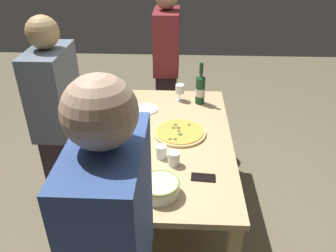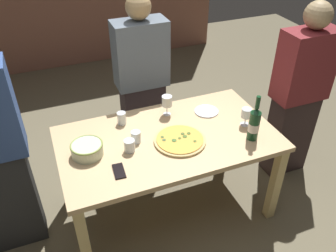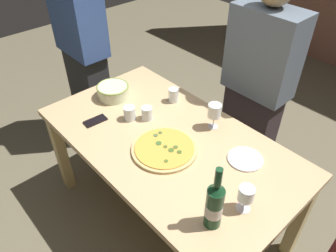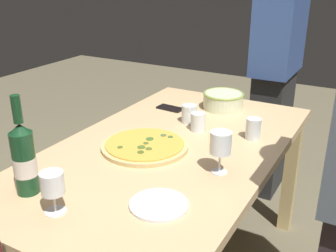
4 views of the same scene
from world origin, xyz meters
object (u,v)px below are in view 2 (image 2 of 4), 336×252
Objects in this scene: dining_table at (168,147)px; person_guest_left at (142,83)px; wine_bottle at (254,124)px; wine_glass_by_bottle at (167,102)px; serving_bowl at (87,149)px; cup_ceramic at (129,146)px; pizza at (180,140)px; wine_glass_near_pizza at (246,114)px; side_plate at (206,111)px; cup_amber at (136,137)px; person_host at (298,96)px; cell_phone at (119,171)px; cup_spare at (122,118)px.

person_guest_left reaches higher than dining_table.
wine_bottle is 2.12× the size of wine_glass_by_bottle.
serving_bowl is 0.29m from cup_ceramic.
dining_table is at bearing 125.94° from pizza.
wine_glass_near_pizza reaches higher than cup_ceramic.
wine_bottle is 2.48× the size of wine_glass_near_pizza.
serving_bowl is at bearing -159.09° from wine_glass_by_bottle.
cup_amber is at bearing -165.69° from side_plate.
person_guest_left reaches higher than cup_amber.
person_host is (1.81, 0.05, -0.00)m from serving_bowl.
person_guest_left is at bearing 89.94° from pizza.
serving_bowl is at bearing -177.75° from cup_amber.
wine_glass_by_bottle reaches higher than dining_table.
pizza is (0.06, -0.08, 0.10)m from dining_table.
wine_glass_near_pizza is 1.06m from cell_phone.
wine_glass_near_pizza is at bearing 74.91° from wine_bottle.
cell_phone is (-0.85, -0.43, 0.00)m from side_plate.
cup_amber is 0.81m from person_guest_left.
person_host is at bearing 1.40° from cup_amber.
cup_spare is 0.59m from person_guest_left.
dining_table is 18.44× the size of cup_amber.
serving_bowl reaches higher than side_plate.
person_host is at bearing -8.62° from cup_spare.
person_guest_left reaches higher than wine_glass_by_bottle.
wine_glass_by_bottle is at bearing 9.38° from person_guest_left.
wine_glass_by_bottle is at bearing 36.45° from cup_amber.
wine_glass_by_bottle is 1.16× the size of cell_phone.
pizza is 0.24× the size of person_guest_left.
person_host is (1.16, 0.15, 0.04)m from pizza.
dining_table is 4.51× the size of wine_bottle.
person_guest_left is (-0.55, 0.86, -0.06)m from wine_glass_near_pizza.
person_host reaches higher than person_guest_left.
wine_glass_near_pizza is 1.65× the size of cup_amber.
person_host is 1.01× the size of person_guest_left.
pizza is 2.27× the size of wine_glass_by_bottle.
serving_bowl is 0.14× the size of person_host.
dining_table is 0.64m from wine_glass_near_pizza.
cell_phone is at bearing -125.32° from cup_ceramic.
wine_bottle reaches higher than cell_phone.
wine_glass_near_pizza is at bearing -54.68° from side_plate.
dining_table is at bearing 32.09° from cell_phone.
wine_glass_near_pizza reaches higher than cup_spare.
cell_phone is at bearing -58.35° from serving_bowl.
wine_glass_near_pizza reaches higher than cup_amber.
wine_glass_near_pizza is (0.05, 0.17, -0.03)m from wine_bottle.
cup_spare is at bearing 147.16° from wine_bottle.
wine_glass_near_pizza is at bearing -7.13° from cup_amber.
side_plate is 0.69m from person_guest_left.
wine_bottle is 0.85m from cup_amber.
dining_table is 0.37m from wine_glass_by_bottle.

